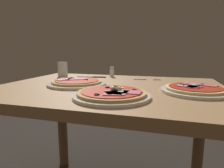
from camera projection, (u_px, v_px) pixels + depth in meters
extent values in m
cube|color=#9E754C|center=(109.00, 90.00, 0.94)|extent=(1.10, 0.82, 0.04)
cylinder|color=brown|center=(62.00, 123.00, 1.47)|extent=(0.07, 0.07, 0.69)
cylinder|color=brown|center=(199.00, 139.00, 1.20)|extent=(0.07, 0.07, 0.69)
cylinder|color=silver|center=(112.00, 96.00, 0.70)|extent=(0.29, 0.29, 0.01)
cylinder|color=tan|center=(112.00, 93.00, 0.70)|extent=(0.26, 0.26, 0.01)
cylinder|color=#B72D19|center=(112.00, 91.00, 0.70)|extent=(0.23, 0.23, 0.00)
torus|color=black|center=(97.00, 94.00, 0.63)|extent=(0.02, 0.02, 0.00)
torus|color=black|center=(107.00, 87.00, 0.75)|extent=(0.02, 0.02, 0.00)
torus|color=black|center=(134.00, 90.00, 0.70)|extent=(0.02, 0.02, 0.00)
cube|color=#C65B66|center=(115.00, 93.00, 0.66)|extent=(0.09, 0.09, 0.00)
cube|color=#D16B70|center=(120.00, 93.00, 0.66)|extent=(0.05, 0.08, 0.00)
cube|color=#C65B66|center=(113.00, 93.00, 0.66)|extent=(0.08, 0.10, 0.00)
cube|color=#C65B66|center=(128.00, 92.00, 0.67)|extent=(0.10, 0.07, 0.00)
cylinder|color=beige|center=(121.00, 88.00, 0.74)|extent=(0.02, 0.02, 0.00)
cylinder|color=beige|center=(121.00, 92.00, 0.67)|extent=(0.02, 0.02, 0.00)
ellipsoid|color=white|center=(116.00, 88.00, 0.70)|extent=(0.04, 0.03, 0.02)
cylinder|color=yellow|center=(116.00, 85.00, 0.69)|extent=(0.02, 0.02, 0.00)
cylinder|color=silver|center=(77.00, 84.00, 0.96)|extent=(0.30, 0.30, 0.01)
cylinder|color=tan|center=(77.00, 82.00, 0.96)|extent=(0.25, 0.25, 0.01)
cylinder|color=#B72D19|center=(77.00, 80.00, 0.96)|extent=(0.22, 0.22, 0.00)
torus|color=black|center=(72.00, 78.00, 1.00)|extent=(0.02, 0.02, 0.00)
torus|color=black|center=(86.00, 80.00, 0.96)|extent=(0.02, 0.02, 0.00)
torus|color=black|center=(67.00, 80.00, 0.95)|extent=(0.02, 0.02, 0.00)
torus|color=black|center=(71.00, 78.00, 1.02)|extent=(0.02, 0.02, 0.00)
cube|color=#C65B66|center=(64.00, 79.00, 0.98)|extent=(0.07, 0.08, 0.00)
cube|color=#C65B66|center=(77.00, 79.00, 0.99)|extent=(0.11, 0.10, 0.00)
cylinder|color=beige|center=(77.00, 78.00, 1.02)|extent=(0.03, 0.03, 0.00)
cylinder|color=beige|center=(60.00, 80.00, 0.93)|extent=(0.03, 0.03, 0.00)
cylinder|color=silver|center=(195.00, 91.00, 0.79)|extent=(0.28, 0.28, 0.01)
cylinder|color=#E5C17F|center=(195.00, 88.00, 0.79)|extent=(0.24, 0.24, 0.01)
cylinder|color=#B72D19|center=(195.00, 87.00, 0.78)|extent=(0.21, 0.21, 0.00)
torus|color=black|center=(202.00, 84.00, 0.82)|extent=(0.02, 0.02, 0.00)
torus|color=black|center=(183.00, 85.00, 0.81)|extent=(0.02, 0.02, 0.00)
torus|color=black|center=(198.00, 85.00, 0.80)|extent=(0.02, 0.02, 0.00)
cube|color=#C65B66|center=(189.00, 86.00, 0.79)|extent=(0.09, 0.11, 0.00)
cube|color=#D16B70|center=(209.00, 85.00, 0.80)|extent=(0.08, 0.07, 0.00)
cube|color=#C65B66|center=(188.00, 86.00, 0.78)|extent=(0.11, 0.10, 0.00)
cube|color=#D16B70|center=(192.00, 84.00, 0.84)|extent=(0.09, 0.08, 0.00)
cylinder|color=beige|center=(186.00, 86.00, 0.78)|extent=(0.02, 0.02, 0.00)
cylinder|color=beige|center=(194.00, 85.00, 0.81)|extent=(0.03, 0.03, 0.00)
cylinder|color=beige|center=(181.00, 86.00, 0.79)|extent=(0.02, 0.02, 0.00)
cylinder|color=silver|center=(63.00, 69.00, 1.27)|extent=(0.07, 0.07, 0.10)
cylinder|color=silver|center=(63.00, 73.00, 1.28)|extent=(0.06, 0.06, 0.05)
cube|color=silver|center=(140.00, 79.00, 1.13)|extent=(0.08, 0.03, 0.00)
cube|color=silver|center=(157.00, 80.00, 1.11)|extent=(0.04, 0.01, 0.00)
cube|color=silver|center=(157.00, 80.00, 1.12)|extent=(0.04, 0.01, 0.00)
cube|color=silver|center=(157.00, 80.00, 1.12)|extent=(0.04, 0.01, 0.00)
cube|color=silver|center=(156.00, 79.00, 1.13)|extent=(0.04, 0.01, 0.00)
cube|color=silver|center=(85.00, 77.00, 1.25)|extent=(0.11, 0.03, 0.00)
cube|color=black|center=(99.00, 77.00, 1.23)|extent=(0.09, 0.03, 0.01)
cylinder|color=white|center=(112.00, 73.00, 1.26)|extent=(0.03, 0.03, 0.05)
cylinder|color=silver|center=(112.00, 68.00, 1.26)|extent=(0.03, 0.03, 0.01)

